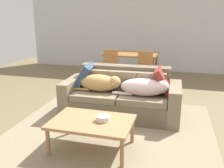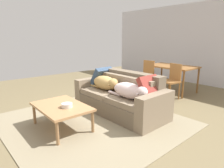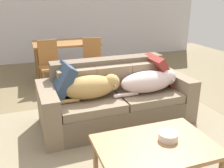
# 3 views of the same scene
# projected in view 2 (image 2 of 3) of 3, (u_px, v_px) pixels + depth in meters

# --- Properties ---
(ground_plane) EXTENTS (10.00, 10.00, 0.00)m
(ground_plane) POSITION_uv_depth(u_px,v_px,m) (114.00, 112.00, 4.19)
(ground_plane) COLOR #746545
(back_partition) EXTENTS (8.00, 0.12, 2.70)m
(back_partition) POSITION_uv_depth(u_px,v_px,m) (206.00, 44.00, 6.39)
(back_partition) COLOR silver
(back_partition) RESTS_ON ground
(area_rug) EXTENTS (3.19, 3.05, 0.01)m
(area_rug) POSITION_uv_depth(u_px,v_px,m) (92.00, 121.00, 3.74)
(area_rug) COLOR gray
(area_rug) RESTS_ON ground
(couch) EXTENTS (2.07, 0.94, 0.85)m
(couch) POSITION_uv_depth(u_px,v_px,m) (121.00, 97.00, 4.13)
(couch) COLOR #6C5D4A
(couch) RESTS_ON ground
(dog_on_left_cushion) EXTENTS (0.87, 0.35, 0.30)m
(dog_on_left_cushion) POSITION_uv_depth(u_px,v_px,m) (106.00, 83.00, 4.26)
(dog_on_left_cushion) COLOR tan
(dog_on_left_cushion) RESTS_ON couch
(dog_on_right_cushion) EXTENTS (0.93, 0.36, 0.29)m
(dog_on_right_cushion) POSITION_uv_depth(u_px,v_px,m) (131.00, 91.00, 3.64)
(dog_on_right_cushion) COLOR beige
(dog_on_right_cushion) RESTS_ON couch
(throw_pillow_by_left_arm) EXTENTS (0.39, 0.50, 0.47)m
(throw_pillow_by_left_arm) POSITION_uv_depth(u_px,v_px,m) (101.00, 77.00, 4.61)
(throw_pillow_by_left_arm) COLOR #31455E
(throw_pillow_by_left_arm) RESTS_ON couch
(throw_pillow_by_right_arm) EXTENTS (0.34, 0.48, 0.46)m
(throw_pillow_by_right_arm) POSITION_uv_depth(u_px,v_px,m) (151.00, 88.00, 3.56)
(throw_pillow_by_right_arm) COLOR maroon
(throw_pillow_by_right_arm) RESTS_ON couch
(coffee_table) EXTENTS (1.07, 0.72, 0.42)m
(coffee_table) POSITION_uv_depth(u_px,v_px,m) (61.00, 108.00, 3.36)
(coffee_table) COLOR #B18052
(coffee_table) RESTS_ON ground
(bowl_on_coffee_table) EXTENTS (0.18, 0.18, 0.07)m
(bowl_on_coffee_table) POSITION_uv_depth(u_px,v_px,m) (67.00, 105.00, 3.25)
(bowl_on_coffee_table) COLOR silver
(bowl_on_coffee_table) RESTS_ON coffee_table
(dining_table) EXTENTS (1.35, 0.89, 0.76)m
(dining_table) POSITION_uv_depth(u_px,v_px,m) (172.00, 68.00, 5.69)
(dining_table) COLOR #966131
(dining_table) RESTS_ON ground
(dining_chair_near_left) EXTENTS (0.44, 0.44, 0.92)m
(dining_chair_near_left) POSITION_uv_depth(u_px,v_px,m) (146.00, 75.00, 5.65)
(dining_chair_near_left) COLOR #966131
(dining_chair_near_left) RESTS_ON ground
(dining_chair_near_right) EXTENTS (0.45, 0.45, 0.91)m
(dining_chair_near_right) POSITION_uv_depth(u_px,v_px,m) (172.00, 79.00, 5.03)
(dining_chair_near_right) COLOR #966131
(dining_chair_near_right) RESTS_ON ground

